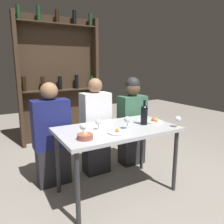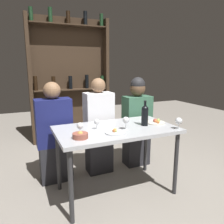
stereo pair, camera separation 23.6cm
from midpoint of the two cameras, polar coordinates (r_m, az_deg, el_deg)
ground_plane at (r=2.61m, az=3.77°, el=-19.95°), size 10.00×10.00×0.00m
dining_table at (r=2.33m, az=4.00°, el=-5.86°), size 1.26×0.72×0.74m
wine_rack_wall at (r=4.14m, az=-9.33°, el=9.06°), size 1.46×0.21×2.33m
wine_bottle at (r=2.42m, az=11.36°, el=-0.68°), size 0.07×0.07×0.28m
wine_glass_0 at (r=2.23m, az=6.69°, el=-2.24°), size 0.07×0.07×0.14m
wine_glass_1 at (r=2.23m, az=-0.99°, el=-2.78°), size 0.06×0.06×0.11m
wine_glass_2 at (r=2.38m, az=19.81°, el=-2.33°), size 0.07×0.07×0.12m
wine_glass_3 at (r=2.09m, az=-5.18°, el=-3.76°), size 0.06×0.06×0.11m
food_plate_0 at (r=2.57m, az=14.03°, el=-2.57°), size 0.22×0.22×0.05m
food_plate_1 at (r=2.13m, az=4.07°, el=-5.30°), size 0.21×0.21×0.04m
snack_bowl at (r=1.98m, az=-4.90°, el=-6.18°), size 0.14×0.14×0.07m
seated_person_left at (r=2.66m, az=-12.35°, el=-6.17°), size 0.41×0.22×1.20m
seated_person_center at (r=2.81m, az=-1.02°, el=-4.51°), size 0.35×0.22×1.23m
seated_person_right at (r=3.06m, az=8.72°, el=-2.82°), size 0.37×0.22×1.23m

